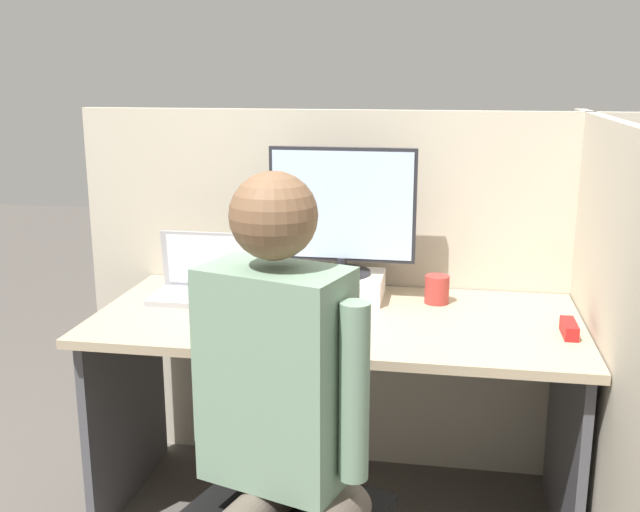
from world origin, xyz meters
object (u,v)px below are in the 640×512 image
(laptop, at_px, (206,286))
(coffee_mug, at_px, (437,289))
(paper_box, at_px, (342,286))
(monitor, at_px, (342,211))
(carrot_toy, at_px, (342,337))
(person, at_px, (279,415))
(office_chair, at_px, (275,479))
(stapler, at_px, (569,329))

(laptop, bearing_deg, coffee_mug, 5.59)
(paper_box, bearing_deg, monitor, 90.00)
(carrot_toy, relative_size, person, 0.10)
(carrot_toy, bearing_deg, monitor, 98.33)
(carrot_toy, bearing_deg, office_chair, -107.28)
(stapler, xyz_separation_m, carrot_toy, (-0.68, -0.19, -0.00))
(monitor, height_order, stapler, monitor)
(laptop, bearing_deg, monitor, 10.47)
(paper_box, bearing_deg, office_chair, -93.64)
(carrot_toy, xyz_separation_m, coffee_mug, (0.27, 0.45, 0.03))
(laptop, relative_size, office_chair, 0.37)
(paper_box, xyz_separation_m, office_chair, (-0.05, -0.85, -0.28))
(monitor, xyz_separation_m, coffee_mug, (0.34, -0.01, -0.27))
(paper_box, distance_m, office_chair, 0.90)
(paper_box, height_order, carrot_toy, paper_box)
(laptop, xyz_separation_m, carrot_toy, (0.55, -0.37, -0.03))
(stapler, xyz_separation_m, office_chair, (-0.80, -0.58, -0.26))
(stapler, relative_size, office_chair, 0.13)
(laptop, bearing_deg, paper_box, 10.15)
(person, xyz_separation_m, coffee_mug, (0.34, 1.00, 0.03))
(paper_box, xyz_separation_m, stapler, (0.75, -0.27, -0.02))
(paper_box, relative_size, carrot_toy, 2.23)
(paper_box, distance_m, coffee_mug, 0.34)
(stapler, bearing_deg, carrot_toy, -164.79)
(monitor, distance_m, stapler, 0.85)
(laptop, relative_size, coffee_mug, 3.68)
(laptop, bearing_deg, office_chair, -60.74)
(monitor, relative_size, stapler, 3.95)
(stapler, relative_size, coffee_mug, 1.32)
(monitor, bearing_deg, laptop, -169.53)
(paper_box, xyz_separation_m, person, (-0.00, -1.00, -0.02))
(laptop, bearing_deg, carrot_toy, -34.13)
(carrot_toy, relative_size, office_chair, 0.14)
(paper_box, height_order, stapler, paper_box)
(person, height_order, coffee_mug, person)
(monitor, bearing_deg, coffee_mug, -1.45)
(laptop, height_order, office_chair, office_chair)
(laptop, distance_m, coffee_mug, 0.82)
(office_chair, bearing_deg, paper_box, 86.36)
(monitor, distance_m, person, 1.05)
(person, bearing_deg, office_chair, 107.70)
(monitor, relative_size, person, 0.39)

